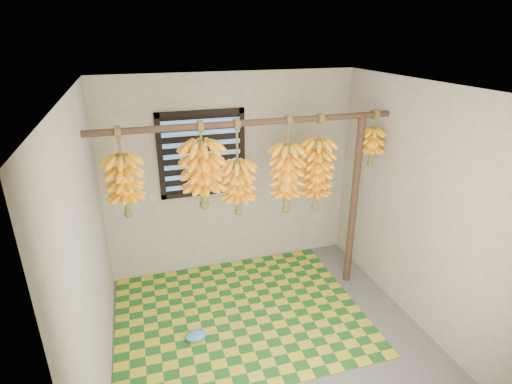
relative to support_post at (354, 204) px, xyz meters
name	(u,v)px	position (x,y,z in m)	size (l,w,h in m)	color
floor	(273,340)	(-1.20, -0.70, -1.00)	(3.00, 3.00, 0.01)	#545454
ceiling	(278,88)	(-1.20, -0.70, 1.40)	(3.00, 3.00, 0.01)	silver
wall_back	(232,175)	(-1.20, 0.80, 0.20)	(3.00, 0.01, 2.40)	gray
wall_left	(89,258)	(-2.71, -0.70, 0.20)	(0.01, 3.00, 2.40)	gray
wall_right	(421,209)	(0.30, -0.70, 0.20)	(0.01, 3.00, 2.40)	gray
window	(202,154)	(-1.55, 0.78, 0.50)	(1.00, 0.04, 1.00)	black
hanging_pole	(251,123)	(-1.20, 0.00, 1.00)	(0.06, 0.06, 3.00)	#473221
support_post	(354,204)	(0.00, 0.00, 0.00)	(0.08, 0.08, 2.00)	#473221
woven_mat	(240,314)	(-1.41, -0.24, -0.99)	(2.54, 2.03, 0.01)	#19571D
plastic_bag	(196,336)	(-1.92, -0.48, -0.95)	(0.21, 0.15, 0.08)	#3A82DA
banana_bunch_a	(125,186)	(-2.40, 0.00, 0.50)	(0.33, 0.33, 0.85)	brown
banana_bunch_b	(203,175)	(-1.69, 0.00, 0.53)	(0.41, 0.41, 0.85)	brown
banana_bunch_c	(238,187)	(-1.34, 0.00, 0.36)	(0.34, 0.34, 0.98)	brown
banana_bunch_d	(287,178)	(-0.82, 0.00, 0.40)	(0.33, 0.33, 1.02)	brown
banana_bunch_e	(317,175)	(-0.48, 0.00, 0.40)	(0.34, 0.34, 1.05)	brown
banana_bunch_f	(372,146)	(0.15, 0.00, 0.65)	(0.26, 0.26, 0.61)	brown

